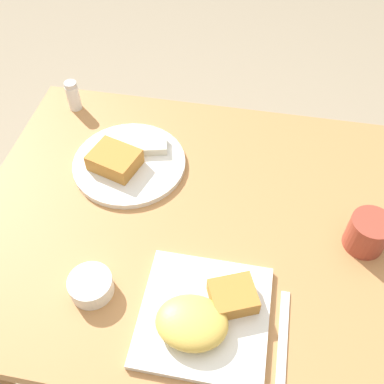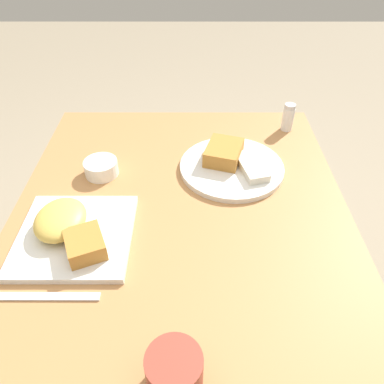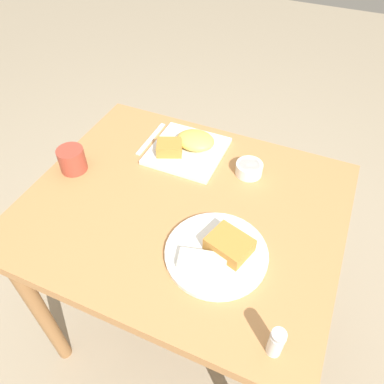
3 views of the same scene
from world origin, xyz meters
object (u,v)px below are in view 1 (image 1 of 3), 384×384
(plate_oval_far, at_px, (127,161))
(butter_knife, at_px, (283,339))
(plate_square_near, at_px, (203,316))
(sauce_ramekin, at_px, (91,285))
(coffee_mug, at_px, (368,232))
(salt_shaker, at_px, (74,97))

(plate_oval_far, height_order, butter_knife, plate_oval_far)
(plate_square_near, distance_m, sauce_ramekin, 0.22)
(plate_square_near, bearing_deg, sauce_ramekin, 174.35)
(coffee_mug, bearing_deg, sauce_ramekin, -158.24)
(plate_oval_far, bearing_deg, plate_square_near, -55.41)
(sauce_ramekin, height_order, salt_shaker, salt_shaker)
(coffee_mug, bearing_deg, butter_knife, -122.46)
(butter_knife, bearing_deg, sauce_ramekin, 85.23)
(plate_square_near, relative_size, sauce_ramekin, 2.80)
(butter_knife, xyz_separation_m, coffee_mug, (0.15, 0.23, 0.04))
(plate_oval_far, xyz_separation_m, butter_knife, (0.38, -0.36, -0.01))
(plate_oval_far, height_order, sauce_ramekin, plate_oval_far)
(plate_oval_far, relative_size, sauce_ramekin, 3.17)
(plate_oval_far, xyz_separation_m, sauce_ramekin, (0.02, -0.33, 0.01))
(plate_square_near, xyz_separation_m, coffee_mug, (0.29, 0.22, 0.02))
(butter_knife, bearing_deg, plate_square_near, 86.34)
(sauce_ramekin, distance_m, salt_shaker, 0.55)
(salt_shaker, relative_size, butter_knife, 0.43)
(butter_knife, bearing_deg, salt_shaker, 47.24)
(plate_oval_far, distance_m, salt_shaker, 0.26)
(salt_shaker, distance_m, coffee_mug, 0.78)
(plate_oval_far, bearing_deg, sauce_ramekin, -85.99)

